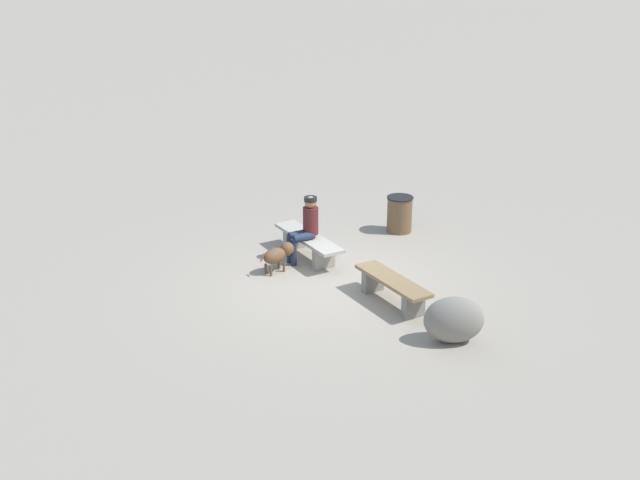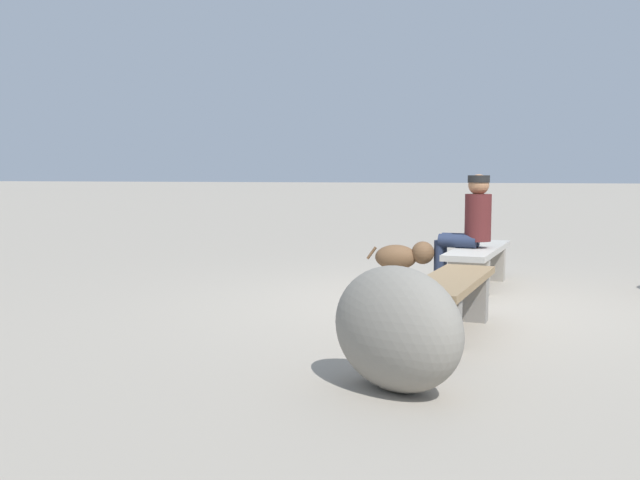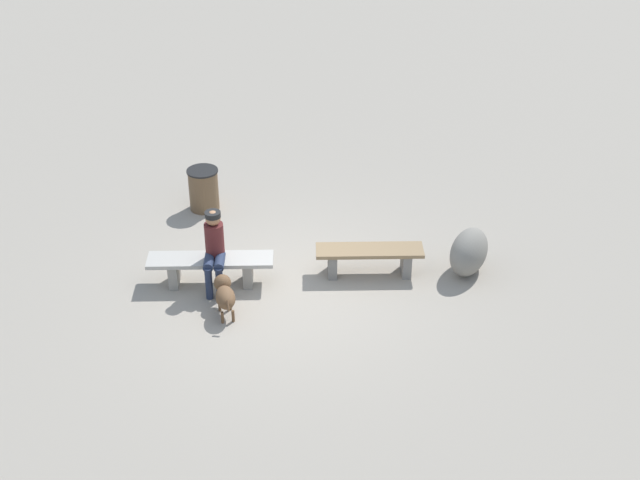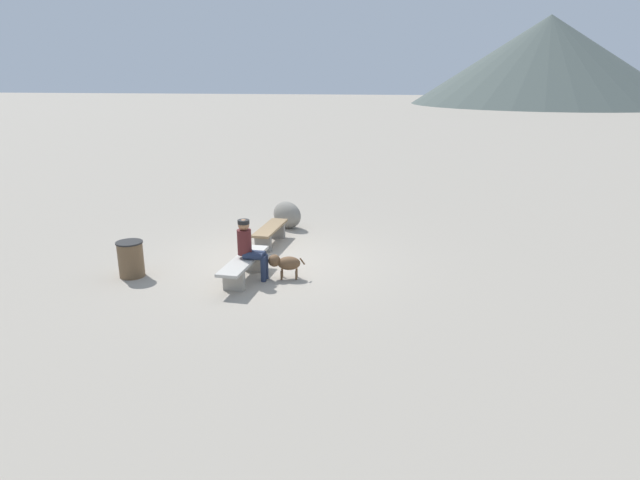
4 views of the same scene
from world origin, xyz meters
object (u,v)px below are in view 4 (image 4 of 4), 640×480
object	(u,v)px
dog	(285,263)
trash_bin	(131,259)
seated_person	(249,245)
bench_right	(244,265)
bench_left	(270,232)
boulder	(287,215)

from	to	relation	value
dog	trash_bin	world-z (taller)	trash_bin
seated_person	dog	size ratio (longest dim) A/B	1.66
bench_right	bench_left	bearing A→B (deg)	-175.05
dog	boulder	world-z (taller)	boulder
bench_left	seated_person	bearing A→B (deg)	7.53
bench_left	boulder	bearing A→B (deg)	-179.49
bench_right	boulder	bearing A→B (deg)	-176.77
bench_right	dog	xyz separation A→B (m)	(-0.22, 0.80, 0.02)
bench_left	trash_bin	distance (m)	3.47
bench_right	seated_person	distance (m)	0.43
bench_left	dog	bearing A→B (deg)	24.67
boulder	bench_right	bearing A→B (deg)	-0.29
seated_person	boulder	xyz separation A→B (m)	(-3.89, -0.08, -0.36)
dog	trash_bin	size ratio (longest dim) A/B	1.01
bench_right	boulder	size ratio (longest dim) A/B	2.12
bench_left	bench_right	bearing A→B (deg)	4.95
bench_left	dog	world-z (taller)	dog
seated_person	bench_right	bearing A→B (deg)	-49.21
trash_bin	bench_right	bearing A→B (deg)	94.13
bench_left	boulder	distance (m)	1.54
bench_left	trash_bin	bearing A→B (deg)	-37.90
dog	boulder	distance (m)	3.83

